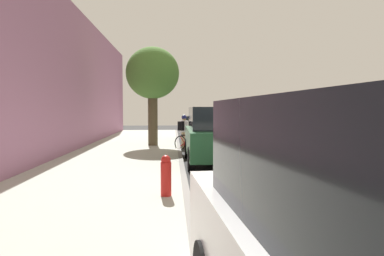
# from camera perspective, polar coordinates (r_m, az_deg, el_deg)

# --- Properties ---
(ground) EXTENTS (60.65, 60.65, 0.00)m
(ground) POSITION_cam_1_polar(r_m,az_deg,el_deg) (11.78, 8.33, -6.35)
(ground) COLOR #2C2C2C
(sidewalk) EXTENTS (4.42, 37.90, 0.14)m
(sidewalk) POSITION_cam_1_polar(r_m,az_deg,el_deg) (11.71, -13.00, -6.11)
(sidewalk) COLOR #ACB0A2
(sidewalk) RESTS_ON ground
(curb_edge) EXTENTS (0.16, 37.90, 0.14)m
(curb_edge) POSITION_cam_1_polar(r_m,az_deg,el_deg) (11.54, -1.66, -6.16)
(curb_edge) COLOR gray
(curb_edge) RESTS_ON ground
(lane_stripe_centre) EXTENTS (0.14, 35.80, 0.01)m
(lane_stripe_centre) POSITION_cam_1_polar(r_m,az_deg,el_deg) (13.75, 20.73, -5.15)
(lane_stripe_centre) COLOR white
(lane_stripe_centre) RESTS_ON ground
(lane_stripe_bike_edge) EXTENTS (0.12, 37.90, 0.01)m
(lane_stripe_bike_edge) POSITION_cam_1_polar(r_m,az_deg,el_deg) (11.69, 5.61, -6.40)
(lane_stripe_bike_edge) COLOR white
(lane_stripe_bike_edge) RESTS_ON ground
(building_facade) EXTENTS (0.50, 37.90, 6.43)m
(building_facade) POSITION_cam_1_polar(r_m,az_deg,el_deg) (12.30, -24.69, 8.83)
(building_facade) COLOR #A1688A
(building_facade) RESTS_ON ground
(parked_sedan_black_nearest) EXTENTS (1.93, 4.45, 1.52)m
(parked_sedan_black_nearest) POSITION_cam_1_polar(r_m,az_deg,el_deg) (20.76, 0.81, -0.17)
(parked_sedan_black_nearest) COLOR black
(parked_sedan_black_nearest) RESTS_ON ground
(parked_suv_green_second) EXTENTS (1.99, 4.71, 1.99)m
(parked_suv_green_second) POSITION_cam_1_polar(r_m,az_deg,el_deg) (12.45, 3.59, -1.07)
(parked_suv_green_second) COLOR #1E512D
(parked_suv_green_second) RESTS_ON ground
(bicycle_at_curb) EXTENTS (1.37, 1.12, 0.74)m
(bicycle_at_curb) POSITION_cam_1_polar(r_m,az_deg,el_deg) (16.91, -0.56, -2.22)
(bicycle_at_curb) COLOR black
(bicycle_at_curb) RESTS_ON ground
(cyclist_with_backpack) EXTENTS (0.53, 0.55, 1.64)m
(cyclist_with_backpack) POSITION_cam_1_polar(r_m,az_deg,el_deg) (17.29, -1.36, -0.02)
(cyclist_with_backpack) COLOR #C6B284
(cyclist_with_backpack) RESTS_ON ground
(street_tree_near_cyclist) EXTENTS (2.60, 2.60, 4.81)m
(street_tree_near_cyclist) POSITION_cam_1_polar(r_m,az_deg,el_deg) (17.62, -6.36, 8.55)
(street_tree_near_cyclist) COLOR #4D412C
(street_tree_near_cyclist) RESTS_ON sidewalk
(fire_hydrant) EXTENTS (0.22, 0.22, 0.84)m
(fire_hydrant) POSITION_cam_1_polar(r_m,az_deg,el_deg) (7.34, -4.21, -7.59)
(fire_hydrant) COLOR red
(fire_hydrant) RESTS_ON sidewalk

